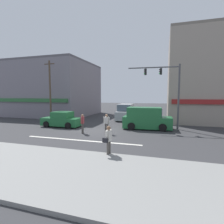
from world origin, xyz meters
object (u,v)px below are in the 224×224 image
van_waiting_far (126,112)px  sedan_approaching_near (62,120)px  van_crossing_rightbound (146,119)px  traffic_light_mast (168,86)px  pedestrian_mid_crossing (83,123)px  utility_pole_near_left (50,90)px  pedestrian_foreground_with_bag (108,139)px  pedestrian_far_side (107,123)px

van_waiting_far → sedan_approaching_near: (-5.24, -7.15, -0.29)m
van_crossing_rightbound → sedan_approaching_near: 8.69m
traffic_light_mast → van_crossing_rightbound: bearing=-164.4°
pedestrian_mid_crossing → utility_pole_near_left: bearing=143.3°
pedestrian_foreground_with_bag → sedan_approaching_near: bearing=136.0°
van_crossing_rightbound → pedestrian_far_side: size_ratio=2.81×
sedan_approaching_near → pedestrian_foreground_with_bag: bearing=-44.0°
pedestrian_mid_crossing → pedestrian_far_side: (1.99, 0.56, 0.00)m
sedan_approaching_near → pedestrian_foreground_with_bag: (7.48, -7.22, 0.24)m
van_waiting_far → van_crossing_rightbound: bearing=-60.2°
utility_pole_near_left → pedestrian_far_side: 10.49m
traffic_light_mast → van_crossing_rightbound: size_ratio=1.32×
van_waiting_far → pedestrian_foreground_with_bag: van_waiting_far is taller
pedestrian_foreground_with_bag → pedestrian_mid_crossing: size_ratio=1.00×
pedestrian_far_side → pedestrian_foreground_with_bag: bearing=-70.4°
traffic_light_mast → pedestrian_far_side: 6.97m
sedan_approaching_near → van_waiting_far: bearing=53.8°
pedestrian_mid_crossing → pedestrian_foreground_with_bag: bearing=-51.2°
van_crossing_rightbound → sedan_approaching_near: bearing=-171.4°
sedan_approaching_near → pedestrian_mid_crossing: 4.27m
pedestrian_foreground_with_bag → van_crossing_rightbound: bearing=82.6°
sedan_approaching_near → van_crossing_rightbound: bearing=8.6°
pedestrian_foreground_with_bag → traffic_light_mast: bearing=71.3°
traffic_light_mast → pedestrian_foreground_with_bag: 10.10m
pedestrian_far_side → van_waiting_far: bearing=92.0°
utility_pole_near_left → van_waiting_far: 10.07m
traffic_light_mast → utility_pole_near_left: bearing=175.9°
pedestrian_foreground_with_bag → van_waiting_far: bearing=98.9°
traffic_light_mast → van_waiting_far: bearing=135.0°
utility_pole_near_left → pedestrian_foreground_with_bag: (10.87, -10.05, -2.95)m
van_crossing_rightbound → sedan_approaching_near: van_crossing_rightbound is taller
van_waiting_far → pedestrian_mid_crossing: van_waiting_far is taller
pedestrian_mid_crossing → van_crossing_rightbound: bearing=36.0°
van_crossing_rightbound → pedestrian_mid_crossing: bearing=-144.0°
van_crossing_rightbound → traffic_light_mast: bearing=15.6°
van_crossing_rightbound → pedestrian_mid_crossing: size_ratio=2.81×
van_waiting_far → pedestrian_far_side: size_ratio=2.78×
traffic_light_mast → pedestrian_mid_crossing: traffic_light_mast is taller
traffic_light_mast → pedestrian_far_side: traffic_light_mast is taller
utility_pole_near_left → pedestrian_far_side: utility_pole_near_left is taller
pedestrian_mid_crossing → pedestrian_far_side: size_ratio=1.00×
van_waiting_far → pedestrian_far_side: van_waiting_far is taller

